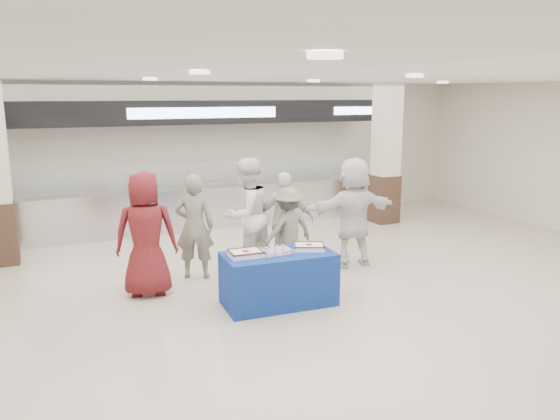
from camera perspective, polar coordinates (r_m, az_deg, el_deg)
name	(u,v)px	position (r m, az deg, el deg)	size (l,w,h in m)	color
ground	(313,313)	(7.61, 3.49, -10.65)	(14.00, 14.00, 0.00)	beige
serving_line	(202,176)	(12.20, -8.10, 3.53)	(8.70, 0.85, 2.80)	silver
column_right	(386,157)	(12.77, 10.99, 5.49)	(0.55, 0.55, 3.20)	#352218
display_table	(279,279)	(7.76, -0.15, -7.20)	(1.55, 0.78, 0.75)	navy
sheet_cake_left	(246,253)	(7.51, -3.61, -4.49)	(0.46, 0.37, 0.09)	white
sheet_cake_right	(309,246)	(7.83, 3.06, -3.80)	(0.53, 0.48, 0.09)	white
cupcake_tray	(276,251)	(7.62, -0.41, -4.33)	(0.45, 0.35, 0.07)	#A3A3A7
civilian_maroon	(146,234)	(8.21, -13.83, -2.46)	(0.91, 0.59, 1.86)	maroon
soldier_a	(194,227)	(8.85, -8.93, -1.72)	(0.62, 0.41, 1.70)	slate
chef_tall	(247,215)	(9.10, -3.50, -0.54)	(0.93, 0.72, 1.91)	white
chef_short	(285,221)	(9.25, 0.53, -1.11)	(0.97, 0.40, 1.66)	white
soldier_b	(288,229)	(9.11, 0.85, -2.04)	(0.93, 0.53, 1.43)	slate
civilian_white	(353,212)	(9.43, 7.65, -0.22)	(1.76, 0.56, 1.90)	white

